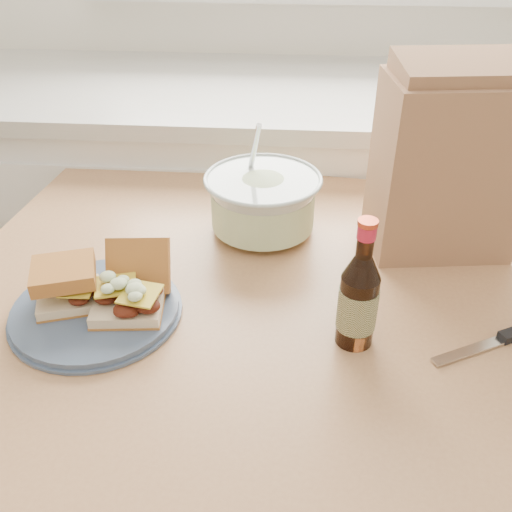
# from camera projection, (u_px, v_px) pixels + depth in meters

# --- Properties ---
(cabinet_run) EXTENTS (2.50, 0.64, 0.94)m
(cabinet_run) POSITION_uv_depth(u_px,v_px,m) (304.00, 236.00, 1.76)
(cabinet_run) COLOR white
(cabinet_run) RESTS_ON ground
(dining_table) EXTENTS (1.09, 1.09, 0.82)m
(dining_table) POSITION_uv_depth(u_px,v_px,m) (233.00, 357.00, 0.99)
(dining_table) COLOR tan
(dining_table) RESTS_ON ground
(plate) EXTENTS (0.26, 0.26, 0.02)m
(plate) POSITION_uv_depth(u_px,v_px,m) (96.00, 310.00, 0.90)
(plate) COLOR #45556F
(plate) RESTS_ON dining_table
(sandwich_left) EXTENTS (0.12, 0.11, 0.07)m
(sandwich_left) POSITION_uv_depth(u_px,v_px,m) (66.00, 284.00, 0.88)
(sandwich_left) COLOR beige
(sandwich_left) RESTS_ON plate
(sandwich_right) EXTENTS (0.11, 0.15, 0.09)m
(sandwich_right) POSITION_uv_depth(u_px,v_px,m) (131.00, 287.00, 0.88)
(sandwich_right) COLOR beige
(sandwich_right) RESTS_ON plate
(coleslaw_bowl) EXTENTS (0.22, 0.22, 0.22)m
(coleslaw_bowl) POSITION_uv_depth(u_px,v_px,m) (263.00, 205.00, 1.08)
(coleslaw_bowl) COLOR silver
(coleslaw_bowl) RESTS_ON dining_table
(beer_bottle) EXTENTS (0.06, 0.06, 0.21)m
(beer_bottle) POSITION_uv_depth(u_px,v_px,m) (358.00, 299.00, 0.81)
(beer_bottle) COLOR black
(beer_bottle) RESTS_ON dining_table
(knife) EXTENTS (0.19, 0.11, 0.01)m
(knife) POSITION_uv_depth(u_px,v_px,m) (509.00, 336.00, 0.85)
(knife) COLOR silver
(knife) RESTS_ON dining_table
(paper_bag) EXTENTS (0.26, 0.18, 0.31)m
(paper_bag) POSITION_uv_depth(u_px,v_px,m) (447.00, 167.00, 0.99)
(paper_bag) COLOR #916646
(paper_bag) RESTS_ON dining_table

